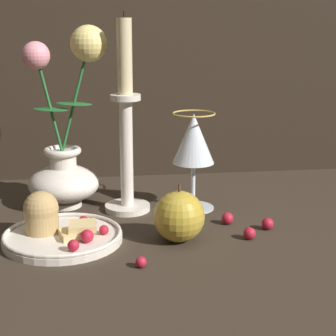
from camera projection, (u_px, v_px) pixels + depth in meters
ground_plane at (108, 233)px, 0.89m from camera, size 2.40×2.40×0.00m
vase at (66, 151)px, 0.99m from camera, size 0.15×0.13×0.32m
plate_with_pastries at (57, 229)px, 0.86m from camera, size 0.18×0.18×0.08m
wine_glass at (194, 143)px, 0.98m from camera, size 0.08×0.08×0.17m
candlestick at (126, 133)px, 0.96m from camera, size 0.08×0.08×0.34m
apple_beside_vase at (179, 216)px, 0.85m from camera, size 0.08×0.08×0.09m
berry_near_plate at (268, 224)px, 0.90m from camera, size 0.02×0.02×0.02m
berry_front_center at (174, 215)px, 0.95m from camera, size 0.02×0.02×0.02m
berry_by_glass_stem at (227, 218)px, 0.93m from camera, size 0.02×0.02×0.02m
berry_under_candlestick at (249, 233)px, 0.86m from camera, size 0.02×0.02×0.02m
berry_far_right at (141, 262)px, 0.77m from camera, size 0.02×0.02×0.02m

